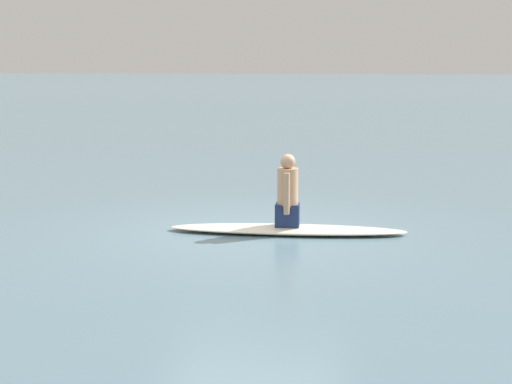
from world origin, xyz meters
TOP-DOWN VIEW (x-y plane):
  - ground_plane at (0.00, 0.00)m, footprint 400.00×400.00m
  - surfboard at (-0.04, -0.51)m, footprint 1.08×3.25m
  - person_paddler at (-0.04, -0.51)m, footprint 0.43×0.35m

SIDE VIEW (x-z plane):
  - ground_plane at x=0.00m, z-range 0.00..0.00m
  - surfboard at x=-0.04m, z-range 0.00..0.10m
  - person_paddler at x=-0.04m, z-range 0.05..1.02m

